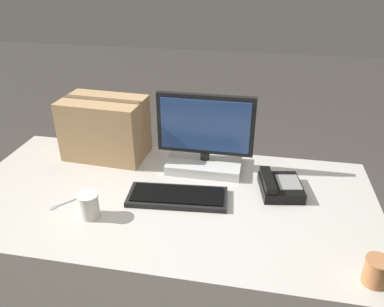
{
  "coord_description": "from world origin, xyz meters",
  "views": [
    {
      "loc": [
        0.36,
        -1.3,
        1.68
      ],
      "look_at": [
        0.09,
        0.13,
        0.89
      ],
      "focal_mm": 35.0,
      "sensor_mm": 36.0,
      "label": 1
    }
  ],
  "objects_px": {
    "spoon": "(62,204)",
    "keyboard": "(177,196)",
    "cardboard_box": "(105,128)",
    "monitor": "(205,143)",
    "desk_phone": "(279,186)",
    "paper_cup_left": "(89,205)",
    "paper_cup_right": "(376,271)"
  },
  "relations": [
    {
      "from": "monitor",
      "to": "spoon",
      "type": "relative_size",
      "value": 3.27
    },
    {
      "from": "spoon",
      "to": "cardboard_box",
      "type": "relative_size",
      "value": 0.34
    },
    {
      "from": "keyboard",
      "to": "cardboard_box",
      "type": "bearing_deg",
      "value": 138.88
    },
    {
      "from": "desk_phone",
      "to": "paper_cup_right",
      "type": "bearing_deg",
      "value": -68.85
    },
    {
      "from": "paper_cup_right",
      "to": "cardboard_box",
      "type": "bearing_deg",
      "value": 150.38
    },
    {
      "from": "monitor",
      "to": "cardboard_box",
      "type": "height_order",
      "value": "monitor"
    },
    {
      "from": "paper_cup_left",
      "to": "spoon",
      "type": "height_order",
      "value": "paper_cup_left"
    },
    {
      "from": "paper_cup_right",
      "to": "keyboard",
      "type": "bearing_deg",
      "value": 155.01
    },
    {
      "from": "cardboard_box",
      "to": "desk_phone",
      "type": "bearing_deg",
      "value": -12.05
    },
    {
      "from": "monitor",
      "to": "desk_phone",
      "type": "xyz_separation_m",
      "value": [
        0.36,
        -0.15,
        -0.1
      ]
    },
    {
      "from": "paper_cup_right",
      "to": "spoon",
      "type": "xyz_separation_m",
      "value": [
        -1.19,
        0.21,
        -0.05
      ]
    },
    {
      "from": "desk_phone",
      "to": "spoon",
      "type": "distance_m",
      "value": 0.94
    },
    {
      "from": "desk_phone",
      "to": "paper_cup_left",
      "type": "height_order",
      "value": "paper_cup_left"
    },
    {
      "from": "spoon",
      "to": "paper_cup_left",
      "type": "bearing_deg",
      "value": 111.61
    },
    {
      "from": "keyboard",
      "to": "cardboard_box",
      "type": "xyz_separation_m",
      "value": [
        -0.45,
        0.33,
        0.14
      ]
    },
    {
      "from": "paper_cup_left",
      "to": "monitor",
      "type": "bearing_deg",
      "value": 50.15
    },
    {
      "from": "keyboard",
      "to": "paper_cup_right",
      "type": "bearing_deg",
      "value": -29.86
    },
    {
      "from": "keyboard",
      "to": "paper_cup_left",
      "type": "xyz_separation_m",
      "value": [
        -0.32,
        -0.18,
        0.04
      ]
    },
    {
      "from": "spoon",
      "to": "paper_cup_right",
      "type": "bearing_deg",
      "value": 120.88
    },
    {
      "from": "monitor",
      "to": "paper_cup_left",
      "type": "distance_m",
      "value": 0.62
    },
    {
      "from": "spoon",
      "to": "cardboard_box",
      "type": "bearing_deg",
      "value": -142.19
    },
    {
      "from": "desk_phone",
      "to": "paper_cup_left",
      "type": "distance_m",
      "value": 0.81
    },
    {
      "from": "keyboard",
      "to": "spoon",
      "type": "bearing_deg",
      "value": -169.67
    },
    {
      "from": "keyboard",
      "to": "paper_cup_right",
      "type": "height_order",
      "value": "paper_cup_right"
    },
    {
      "from": "keyboard",
      "to": "paper_cup_left",
      "type": "relative_size",
      "value": 4.22
    },
    {
      "from": "desk_phone",
      "to": "paper_cup_right",
      "type": "xyz_separation_m",
      "value": [
        0.29,
        -0.48,
        0.02
      ]
    },
    {
      "from": "paper_cup_right",
      "to": "spoon",
      "type": "bearing_deg",
      "value": 170.1
    },
    {
      "from": "desk_phone",
      "to": "cardboard_box",
      "type": "height_order",
      "value": "cardboard_box"
    },
    {
      "from": "monitor",
      "to": "desk_phone",
      "type": "bearing_deg",
      "value": -22.63
    },
    {
      "from": "paper_cup_left",
      "to": "cardboard_box",
      "type": "bearing_deg",
      "value": 104.11
    },
    {
      "from": "paper_cup_right",
      "to": "cardboard_box",
      "type": "relative_size",
      "value": 0.23
    },
    {
      "from": "spoon",
      "to": "keyboard",
      "type": "bearing_deg",
      "value": 145.98
    }
  ]
}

